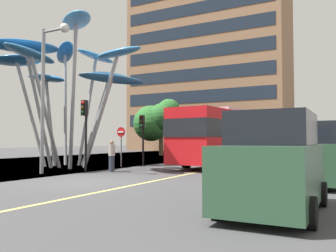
{
  "coord_description": "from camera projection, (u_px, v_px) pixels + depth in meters",
  "views": [
    {
      "loc": [
        9.34,
        -10.37,
        1.6
      ],
      "look_at": [
        -0.72,
        8.6,
        2.5
      ],
      "focal_mm": 37.6,
      "sensor_mm": 36.0,
      "label": 1
    }
  ],
  "objects": [
    {
      "name": "ground",
      "position": [
        66.0,
        183.0,
        13.77
      ],
      "size": [
        120.0,
        240.0,
        0.1
      ],
      "color": "#424244"
    },
    {
      "name": "red_bus",
      "position": [
        227.0,
        135.0,
        22.21
      ],
      "size": [
        3.51,
        10.85,
        3.58
      ],
      "color": "red",
      "rests_on": "ground"
    },
    {
      "name": "leaf_sculpture",
      "position": [
        69.0,
        66.0,
        21.85
      ],
      "size": [
        10.07,
        10.65,
        8.46
      ],
      "color": "#9EA0A5",
      "rests_on": "ground"
    },
    {
      "name": "traffic_light_kerb_near",
      "position": [
        85.0,
        120.0,
        18.24
      ],
      "size": [
        0.28,
        0.42,
        3.7
      ],
      "color": "black",
      "rests_on": "ground"
    },
    {
      "name": "traffic_light_kerb_far",
      "position": [
        142.0,
        129.0,
        22.83
      ],
      "size": [
        0.28,
        0.42,
        3.25
      ],
      "color": "black",
      "rests_on": "ground"
    },
    {
      "name": "car_parked_near",
      "position": [
        274.0,
        165.0,
        7.91
      ],
      "size": [
        1.99,
        4.1,
        2.23
      ],
      "color": "#2D5138",
      "rests_on": "ground"
    },
    {
      "name": "car_parked_mid",
      "position": [
        314.0,
        155.0,
        12.86
      ],
      "size": [
        2.02,
        4.5,
        2.27
      ],
      "color": "#2D5138",
      "rests_on": "ground"
    },
    {
      "name": "car_parked_far",
      "position": [
        328.0,
        152.0,
        18.59
      ],
      "size": [
        2.05,
        4.29,
        2.12
      ],
      "color": "maroon",
      "rests_on": "ground"
    },
    {
      "name": "car_side_street",
      "position": [
        328.0,
        150.0,
        25.21
      ],
      "size": [
        2.1,
        3.95,
        2.05
      ],
      "color": "black",
      "rests_on": "ground"
    },
    {
      "name": "street_lamp",
      "position": [
        49.0,
        79.0,
        17.04
      ],
      "size": [
        1.7,
        0.44,
        7.17
      ],
      "color": "gray",
      "rests_on": "ground"
    },
    {
      "name": "tree_pavement_near",
      "position": [
        157.0,
        120.0,
        38.56
      ],
      "size": [
        5.19,
        4.06,
        6.16
      ],
      "color": "brown",
      "rests_on": "ground"
    },
    {
      "name": "pedestrian",
      "position": [
        112.0,
        156.0,
        18.15
      ],
      "size": [
        0.34,
        0.34,
        1.62
      ],
      "color": "#2D3342",
      "rests_on": "ground"
    },
    {
      "name": "no_entry_sign",
      "position": [
        121.0,
        140.0,
        21.7
      ],
      "size": [
        0.6,
        0.12,
        2.44
      ],
      "color": "gray",
      "rests_on": "ground"
    },
    {
      "name": "backdrop_building",
      "position": [
        208.0,
        69.0,
        57.72
      ],
      "size": [
        25.18,
        10.61,
        26.91
      ],
      "color": "#936B4C",
      "rests_on": "ground"
    }
  ]
}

